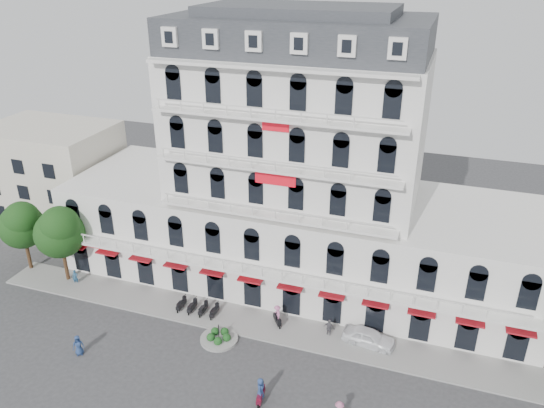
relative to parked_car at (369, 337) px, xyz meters
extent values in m
plane|color=#38383A|center=(-9.01, -9.50, -0.75)|extent=(120.00, 120.00, 0.00)
cube|color=gray|center=(-9.01, -0.50, -0.67)|extent=(53.00, 4.00, 0.16)
cube|color=silver|center=(-9.01, 8.50, 3.75)|extent=(45.00, 14.00, 9.00)
cube|color=silver|center=(-9.01, 8.50, 14.75)|extent=(22.00, 12.00, 13.00)
cube|color=#2D3035|center=(-9.01, 8.50, 22.75)|extent=(21.56, 11.76, 3.00)
cube|color=#2D3035|center=(-9.01, 8.50, 24.65)|extent=(15.84, 8.64, 0.80)
cube|color=#A2141E|center=(-9.01, 1.00, 2.75)|extent=(40.50, 1.00, 0.15)
cube|color=red|center=(-9.01, 2.38, 12.25)|extent=(3.50, 0.10, 1.40)
cube|color=beige|center=(-39.01, 10.50, 5.25)|extent=(14.00, 10.00, 12.00)
cylinder|color=gray|center=(-12.01, -3.50, -0.63)|extent=(3.20, 3.20, 0.24)
cylinder|color=black|center=(-12.01, -3.50, 0.15)|extent=(0.08, 0.08, 1.40)
sphere|color=#164417|center=(-11.31, -3.50, -0.30)|extent=(0.70, 0.70, 0.70)
sphere|color=#164417|center=(-11.79, -2.84, -0.30)|extent=(0.70, 0.70, 0.70)
sphere|color=#164417|center=(-12.57, -3.08, -0.30)|extent=(0.70, 0.70, 0.70)
sphere|color=#164417|center=(-12.59, -3.90, -0.30)|extent=(0.70, 0.70, 0.70)
sphere|color=#164417|center=(-11.81, -4.17, -0.30)|extent=(0.70, 0.70, 0.70)
cylinder|color=#382314|center=(-35.01, 0.50, 1.01)|extent=(0.36, 0.36, 3.52)
sphere|color=#123A13|center=(-35.01, 0.50, 4.21)|extent=(4.48, 4.48, 4.48)
sphere|color=#123A13|center=(-34.51, 0.20, 5.25)|extent=(3.52, 3.52, 3.52)
sphere|color=#123A13|center=(-35.41, 0.80, 4.85)|extent=(3.20, 3.20, 3.20)
cylinder|color=#382314|center=(-30.01, 0.00, 1.12)|extent=(0.36, 0.36, 3.74)
sphere|color=#123A13|center=(-30.01, 0.00, 4.52)|extent=(4.76, 4.76, 4.76)
sphere|color=#123A13|center=(-29.51, -0.30, 5.63)|extent=(3.74, 3.74, 3.74)
sphere|color=#123A13|center=(-30.41, 0.30, 5.20)|extent=(3.40, 3.40, 3.40)
imported|color=white|center=(0.00, 0.00, 0.00)|extent=(4.55, 2.22, 1.49)
cube|color=maroon|center=(-6.35, -8.81, -0.20)|extent=(0.50, 1.53, 0.35)
torus|color=black|center=(-6.41, -8.26, -0.47)|extent=(0.18, 0.61, 0.60)
torus|color=black|center=(-6.30, -9.35, -0.47)|extent=(0.18, 0.61, 0.60)
imported|color=navy|center=(-6.35, -8.81, 0.56)|extent=(0.63, 0.89, 1.72)
cube|color=black|center=(-8.00, 0.00, -0.20)|extent=(1.14, 1.43, 0.35)
torus|color=black|center=(-7.69, -0.45, -0.47)|extent=(0.44, 0.56, 0.60)
torus|color=black|center=(-8.31, 0.45, -0.47)|extent=(0.44, 0.56, 0.60)
imported|color=#C86AA0|center=(-8.00, 0.00, 0.49)|extent=(1.06, 1.17, 1.58)
imported|color=navy|center=(-22.05, -8.77, 0.16)|extent=(1.06, 0.98, 1.81)
imported|color=#57555D|center=(-3.36, 0.00, 0.10)|extent=(1.04, 0.56, 1.69)
imported|color=#275377|center=(-28.80, -0.34, 0.03)|extent=(0.66, 0.55, 1.56)
camera|label=1|loc=(3.69, -35.71, 28.75)|focal=35.00mm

